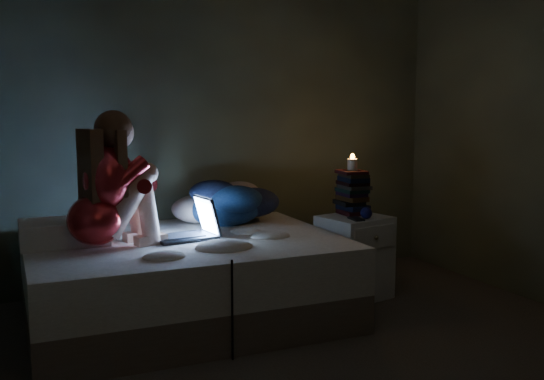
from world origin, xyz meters
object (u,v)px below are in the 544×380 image
candle (352,163)px  phone (352,219)px  bed (186,279)px  nightstand (354,257)px  laptop (184,218)px  woman (94,180)px

candle → phone: candle is taller
bed → nightstand: (1.20, -0.02, 0.03)m
phone → laptop: bearing=-165.6°
bed → woman: 0.85m
nightstand → phone: phone is taller
bed → candle: candle is taller
bed → nightstand: bearing=-0.9°
laptop → phone: bearing=-13.5°
nightstand → candle: candle is taller
laptop → bed: bearing=40.1°
candle → phone: size_ratio=0.57×
woman → candle: 1.78m
bed → candle: (1.23, 0.07, 0.68)m
woman → nightstand: woman is taller
bed → woman: (-0.54, -0.08, 0.65)m
woman → bed: bearing=-6.0°
woman → laptop: 0.60m
bed → woman: size_ratio=2.35×
woman → laptop: (0.53, 0.07, -0.26)m
woman → phone: woman is taller
nightstand → candle: 0.66m
nightstand → phone: 0.32m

